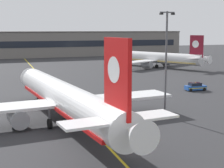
# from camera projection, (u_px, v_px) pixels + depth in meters

# --- Properties ---
(ground_plane) EXTENTS (400.00, 400.00, 0.00)m
(ground_plane) POSITION_uv_depth(u_px,v_px,m) (128.00, 152.00, 35.19)
(ground_plane) COLOR #2D2D30
(taxiway_centreline) EXTENTS (8.96, 179.81, 0.01)m
(taxiway_centreline) POSITION_uv_depth(u_px,v_px,m) (62.00, 98.00, 62.85)
(taxiway_centreline) COLOR yellow
(taxiway_centreline) RESTS_ON ground
(airliner_foreground) EXTENTS (32.28, 41.53, 11.65)m
(airliner_foreground) POSITION_uv_depth(u_px,v_px,m) (65.00, 98.00, 45.77)
(airliner_foreground) COLOR white
(airliner_foreground) RESTS_ON ground
(airliner_background) EXTENTS (28.02, 35.03, 10.62)m
(airliner_background) POSITION_uv_depth(u_px,v_px,m) (157.00, 58.00, 113.38)
(airliner_background) COLOR white
(airliner_background) RESTS_ON ground
(apron_lamp_post) EXTENTS (2.24, 0.90, 14.82)m
(apron_lamp_post) POSITION_uv_depth(u_px,v_px,m) (166.00, 63.00, 48.44)
(apron_lamp_post) COLOR #515156
(apron_lamp_post) RESTS_ON ground
(service_car_third) EXTENTS (4.32, 2.24, 1.79)m
(service_car_third) POSITION_uv_depth(u_px,v_px,m) (195.00, 87.00, 70.51)
(service_car_third) COLOR #2351A8
(service_car_third) RESTS_ON ground
(safety_cone_by_nose_gear) EXTENTS (0.44, 0.44, 0.55)m
(safety_cone_by_nose_gear) POSITION_uv_depth(u_px,v_px,m) (45.00, 99.00, 60.69)
(safety_cone_by_nose_gear) COLOR orange
(safety_cone_by_nose_gear) RESTS_ON ground
(terminal_building) EXTENTS (162.75, 12.40, 11.44)m
(terminal_building) POSITION_uv_depth(u_px,v_px,m) (11.00, 45.00, 150.84)
(terminal_building) COLOR slate
(terminal_building) RESTS_ON ground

